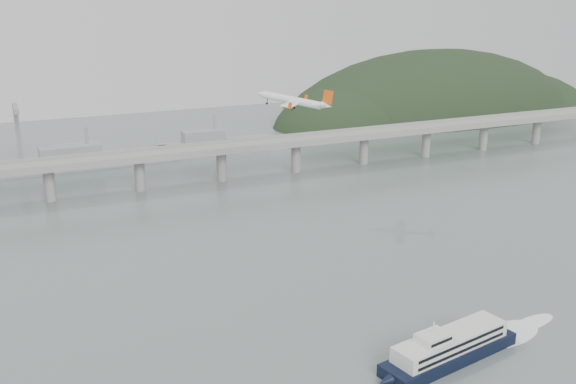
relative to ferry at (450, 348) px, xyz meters
name	(u,v)px	position (x,y,z in m)	size (l,w,h in m)	color
ground	(353,335)	(-20.42, 26.40, -4.32)	(900.00, 900.00, 0.00)	slate
bridge	(187,156)	(-21.57, 226.40, 13.33)	(800.00, 22.00, 23.90)	gray
headland	(444,133)	(264.76, 358.15, -23.66)	(365.00, 155.00, 156.00)	black
ferry	(450,348)	(0.00, 0.00, 0.00)	(83.86, 26.29, 15.93)	black
airliner	(294,101)	(5.09, 131.61, 58.96)	(32.17, 30.03, 10.16)	white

